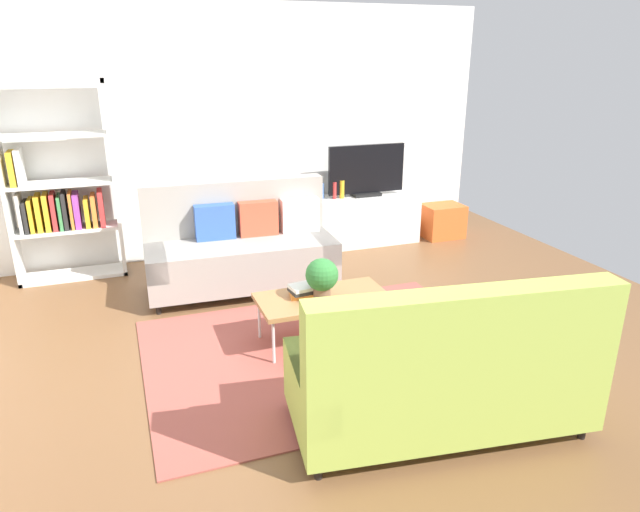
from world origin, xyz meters
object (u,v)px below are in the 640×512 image
(tv_console, at_px, (364,220))
(bookshelf, at_px, (59,191))
(storage_trunk, at_px, (442,221))
(table_book_0, at_px, (304,294))
(vase_0, at_px, (321,191))
(bottle_0, at_px, (335,190))
(coffee_table, at_px, (323,299))
(couch_beige, at_px, (241,247))
(bottle_1, at_px, (342,189))
(potted_plant, at_px, (322,277))
(couch_green, at_px, (441,372))
(tv, at_px, (366,171))

(tv_console, xyz_separation_m, bookshelf, (-3.53, 0.02, 0.65))
(storage_trunk, xyz_separation_m, table_book_0, (-2.67, -2.18, 0.22))
(vase_0, bearing_deg, table_book_0, -113.09)
(storage_trunk, xyz_separation_m, bottle_0, (-1.53, 0.06, 0.52))
(tv_console, distance_m, bookshelf, 3.59)
(coffee_table, bearing_deg, bookshelf, 131.73)
(bottle_0, bearing_deg, storage_trunk, -2.24)
(tv_console, height_order, vase_0, vase_0)
(couch_beige, height_order, bookshelf, bookshelf)
(tv_console, bearing_deg, bookshelf, 179.68)
(coffee_table, bearing_deg, bottle_1, 64.55)
(potted_plant, bearing_deg, couch_beige, 103.57)
(coffee_table, relative_size, bookshelf, 0.52)
(bottle_1, bearing_deg, vase_0, 159.83)
(couch_green, distance_m, tv_console, 3.93)
(couch_green, relative_size, table_book_0, 8.31)
(potted_plant, bearing_deg, bottle_0, 66.45)
(couch_beige, bearing_deg, vase_0, -139.69)
(coffee_table, xyz_separation_m, tv_console, (1.43, 2.34, -0.07))
(potted_plant, relative_size, bottle_1, 1.59)
(tv_console, distance_m, table_book_0, 2.77)
(tv_console, xyz_separation_m, storage_trunk, (1.10, -0.10, -0.10))
(couch_beige, xyz_separation_m, storage_trunk, (2.91, 0.82, -0.23))
(tv, bearing_deg, couch_beige, -153.67)
(bottle_0, bearing_deg, couch_green, -100.95)
(tv_console, bearing_deg, couch_beige, -153.16)
(tv, bearing_deg, bottle_1, -176.58)
(coffee_table, xyz_separation_m, bookshelf, (-2.10, 2.36, 0.58))
(tv, height_order, storage_trunk, tv)
(bookshelf, relative_size, vase_0, 11.26)
(bookshelf, bearing_deg, tv_console, -0.32)
(coffee_table, bearing_deg, table_book_0, 157.57)
(table_book_0, xyz_separation_m, vase_0, (0.99, 2.33, 0.29))
(potted_plant, bearing_deg, bottle_1, 64.47)
(tv_console, relative_size, bottle_0, 6.69)
(bookshelf, bearing_deg, couch_beige, -28.60)
(storage_trunk, distance_m, bottle_0, 1.62)
(couch_green, height_order, bottle_1, couch_green)
(couch_beige, height_order, coffee_table, couch_beige)
(bookshelf, relative_size, bottle_0, 10.04)
(couch_beige, relative_size, couch_green, 0.97)
(tv_console, height_order, table_book_0, tv_console)
(bookshelf, distance_m, vase_0, 2.96)
(couch_beige, xyz_separation_m, bookshelf, (-1.72, 0.94, 0.52))
(couch_green, bearing_deg, tv_console, 80.57)
(couch_beige, distance_m, storage_trunk, 3.04)
(coffee_table, distance_m, bottle_0, 2.53)
(coffee_table, relative_size, table_book_0, 4.58)
(tv_console, bearing_deg, storage_trunk, -5.19)
(couch_beige, xyz_separation_m, potted_plant, (0.36, -1.47, 0.17))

